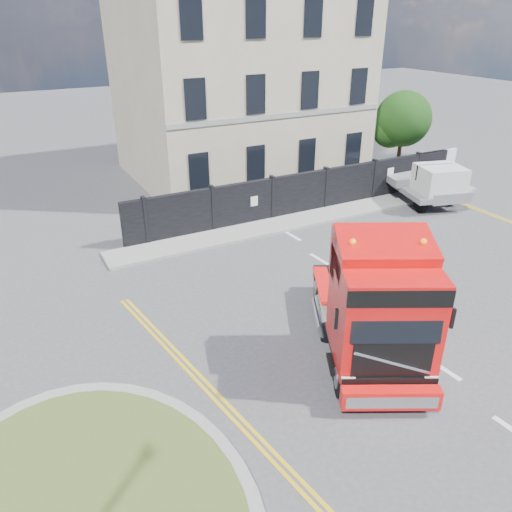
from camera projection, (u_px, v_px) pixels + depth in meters
ground at (306, 343)px, 14.69m from camera, size 120.00×120.00×0.00m
hoarding_fence at (317, 190)px, 24.16m from camera, size 18.80×0.25×2.00m
georgian_building at (237, 72)px, 27.76m from camera, size 12.30×10.30×12.80m
tree at (400, 121)px, 29.04m from camera, size 3.20×3.20×4.80m
pavement_far at (318, 217)px, 23.63m from camera, size 20.00×1.60×0.12m
truck at (376, 308)px, 13.23m from camera, size 5.02×6.69×3.79m
flatbed_pickup at (429, 183)px, 24.79m from camera, size 3.38×5.54×2.13m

